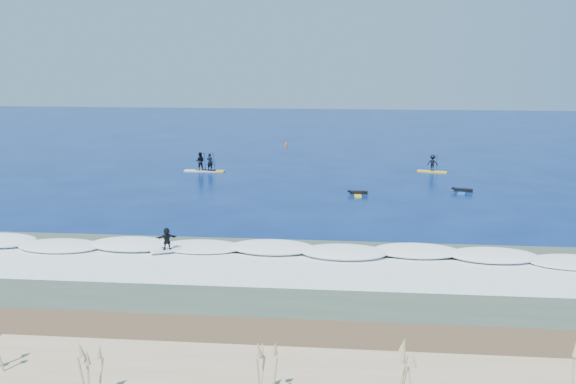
# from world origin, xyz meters

# --- Properties ---
(ground) EXTENTS (160.00, 160.00, 0.00)m
(ground) POSITION_xyz_m (0.00, 0.00, 0.00)
(ground) COLOR #031645
(ground) RESTS_ON ground
(wet_sand_strip) EXTENTS (90.00, 5.00, 0.08)m
(wet_sand_strip) POSITION_xyz_m (0.00, -21.50, 0.00)
(wet_sand_strip) COLOR brown
(wet_sand_strip) RESTS_ON ground
(shallow_water) EXTENTS (90.00, 13.00, 0.01)m
(shallow_water) POSITION_xyz_m (0.00, -14.00, 0.01)
(shallow_water) COLOR #314334
(shallow_water) RESTS_ON ground
(breaking_wave) EXTENTS (40.00, 6.00, 0.30)m
(breaking_wave) POSITION_xyz_m (0.00, -10.00, 0.00)
(breaking_wave) COLOR white
(breaking_wave) RESTS_ON ground
(whitewater) EXTENTS (34.00, 5.00, 0.02)m
(whitewater) POSITION_xyz_m (0.00, -13.00, 0.00)
(whitewater) COLOR silver
(whitewater) RESTS_ON ground
(dune_grass) EXTENTS (40.00, 4.00, 1.70)m
(dune_grass) POSITION_xyz_m (0.00, -27.00, 1.85)
(dune_grass) COLOR tan
(dune_grass) RESTS_ON dune
(sup_paddler_left) EXTENTS (2.83, 1.05, 1.94)m
(sup_paddler_left) POSITION_xyz_m (-7.60, 13.72, 0.61)
(sup_paddler_left) COLOR yellow
(sup_paddler_left) RESTS_ON ground
(sup_paddler_center) EXTENTS (2.96, 0.80, 2.06)m
(sup_paddler_center) POSITION_xyz_m (-8.50, 13.62, 0.77)
(sup_paddler_center) COLOR silver
(sup_paddler_center) RESTS_ON ground
(sup_paddler_right) EXTENTS (2.72, 1.29, 1.85)m
(sup_paddler_right) POSITION_xyz_m (12.84, 15.28, 0.72)
(sup_paddler_right) COLOR yellow
(sup_paddler_right) RESTS_ON ground
(prone_paddler_near) EXTENTS (1.57, 1.99, 0.41)m
(prone_paddler_near) POSITION_xyz_m (5.92, 4.97, 0.14)
(prone_paddler_near) COLOR yellow
(prone_paddler_near) RESTS_ON ground
(prone_paddler_far) EXTENTS (1.64, 2.13, 0.43)m
(prone_paddler_far) POSITION_xyz_m (14.13, 6.63, 0.15)
(prone_paddler_far) COLOR #1754B1
(prone_paddler_far) RESTS_ON ground
(wave_surfer) EXTENTS (1.89, 1.20, 1.33)m
(wave_surfer) POSITION_xyz_m (-4.66, -10.83, 0.77)
(wave_surfer) COLOR silver
(wave_surfer) RESTS_ON breaking_wave
(marker_buoy) EXTENTS (0.26, 0.26, 0.62)m
(marker_buoy) POSITION_xyz_m (-2.13, 29.88, 0.27)
(marker_buoy) COLOR #EA5A14
(marker_buoy) RESTS_ON ground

